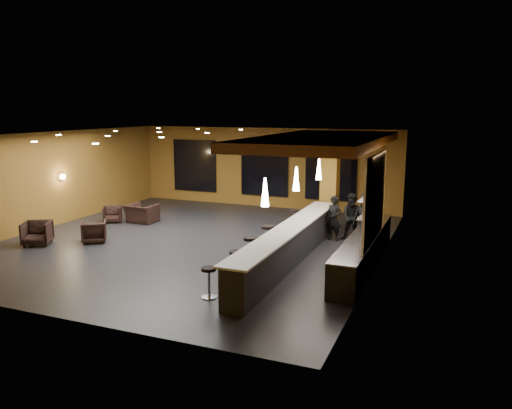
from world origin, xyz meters
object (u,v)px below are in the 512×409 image
at_px(column, 330,181).
at_px(staff_c, 365,217).
at_px(bar_stool_2, 251,248).
at_px(bar_stool_5, 295,218).
at_px(staff_a, 334,218).
at_px(armchair_d, 142,213).
at_px(bar_stool_0, 209,278).
at_px(armchair_c, 112,214).
at_px(prep_counter, 364,251).
at_px(pendant_1, 296,179).
at_px(bar_stool_3, 268,235).
at_px(bar_stool_4, 290,228).
at_px(bar_counter, 290,245).
at_px(bar_stool_1, 237,262).
at_px(staff_b, 353,217).
at_px(pendant_2, 319,169).
at_px(pendant_0, 265,192).
at_px(armchair_b, 94,232).
at_px(armchair_a, 37,233).

relative_size(column, staff_c, 2.14).
relative_size(bar_stool_2, bar_stool_5, 1.04).
height_order(staff_a, bar_stool_2, staff_a).
xyz_separation_m(staff_c, armchair_d, (-8.47, -0.36, -0.47)).
distance_m(bar_stool_0, bar_stool_2, 2.49).
bearing_deg(armchair_c, armchair_d, -13.65).
bearing_deg(column, prep_counter, -64.00).
bearing_deg(pendant_1, bar_stool_3, 167.51).
distance_m(bar_stool_0, bar_stool_5, 6.68).
bearing_deg(bar_stool_0, staff_a, 76.42).
height_order(prep_counter, bar_stool_4, prep_counter).
height_order(bar_stool_2, bar_stool_5, bar_stool_2).
distance_m(bar_counter, bar_stool_4, 2.07).
bearing_deg(bar_stool_4, bar_stool_1, -90.95).
distance_m(staff_b, bar_stool_3, 3.16).
bearing_deg(bar_stool_3, pendant_1, -12.49).
height_order(pendant_2, armchair_d, pendant_2).
distance_m(pendant_0, bar_stool_5, 5.78).
height_order(pendant_2, bar_stool_3, pendant_2).
xyz_separation_m(staff_c, armchair_c, (-9.57, -0.75, -0.51)).
relative_size(staff_b, bar_stool_5, 1.94).
bearing_deg(bar_stool_5, staff_b, -9.64).
bearing_deg(armchair_c, bar_stool_0, -71.66).
distance_m(armchair_d, bar_stool_5, 5.98).
distance_m(pendant_0, bar_stool_1, 1.97).
relative_size(pendant_2, bar_stool_0, 0.96).
distance_m(staff_b, armchair_d, 8.08).
height_order(armchair_c, bar_stool_1, bar_stool_1).
bearing_deg(pendant_2, armchair_b, -153.63).
height_order(armchair_b, bar_stool_3, bar_stool_3).
xyz_separation_m(staff_c, armchair_b, (-8.26, -3.38, -0.46)).
distance_m(staff_b, armchair_b, 8.54).
height_order(staff_c, armchair_a, staff_c).
distance_m(staff_a, staff_b, 0.62).
bearing_deg(prep_counter, bar_stool_2, -155.88).
bearing_deg(bar_counter, armchair_b, -177.36).
relative_size(bar_counter, prep_counter, 1.33).
relative_size(pendant_0, bar_stool_0, 0.96).
distance_m(pendant_1, staff_b, 3.20).
relative_size(pendant_2, bar_stool_4, 0.87).
distance_m(column, bar_stool_0, 8.03).
distance_m(bar_stool_0, bar_stool_3, 3.99).
bearing_deg(prep_counter, column, 116.00).
distance_m(column, armchair_b, 8.40).
distance_m(staff_a, bar_stool_4, 1.55).
relative_size(bar_stool_1, bar_stool_4, 1.01).
height_order(pendant_1, armchair_b, pendant_1).
bearing_deg(armchair_d, prep_counter, 167.94).
distance_m(column, bar_stool_1, 6.81).
relative_size(staff_a, bar_stool_4, 1.88).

